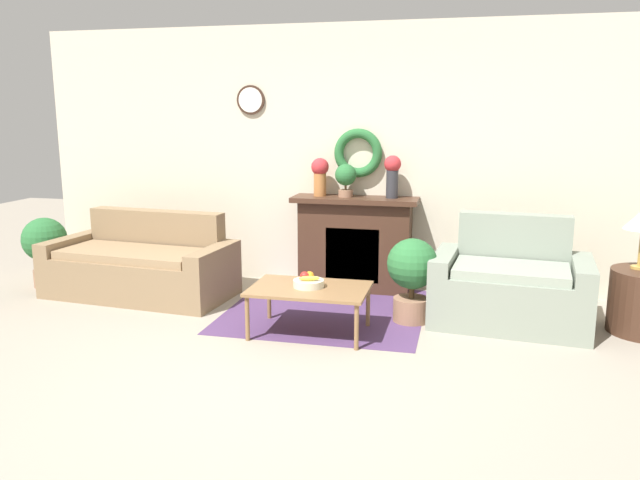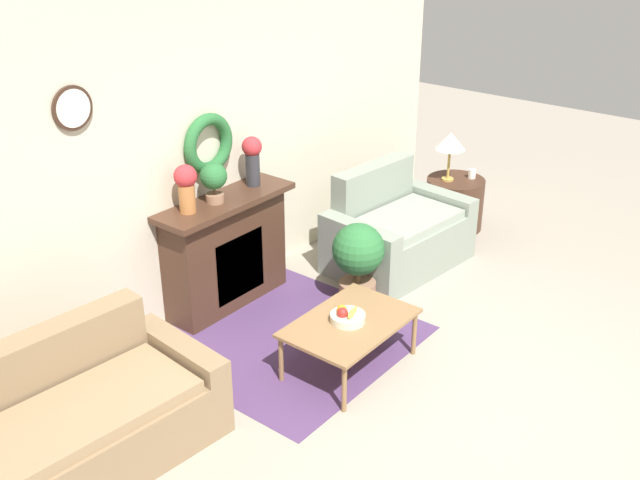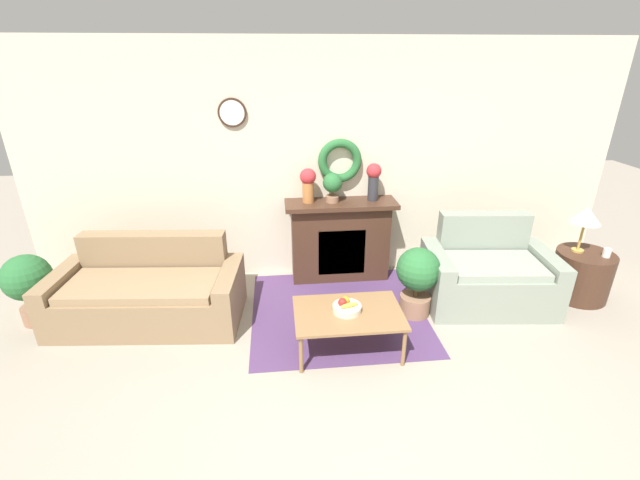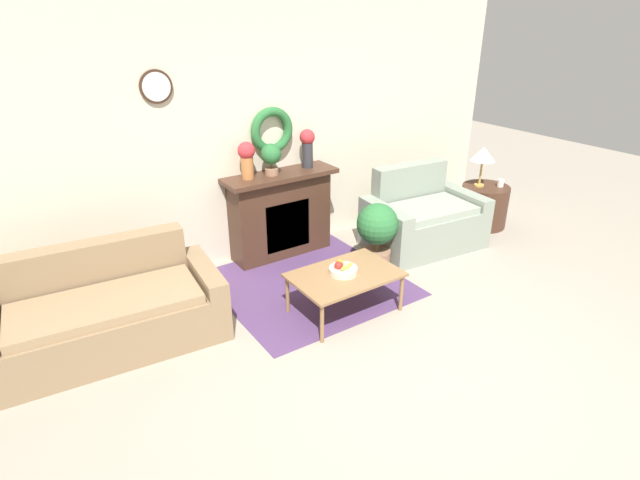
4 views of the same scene
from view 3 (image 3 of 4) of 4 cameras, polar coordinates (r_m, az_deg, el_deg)
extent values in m
plane|color=gray|center=(3.29, 7.61, -26.77)|extent=(16.00, 16.00, 0.00)
cube|color=#4C335B|center=(4.61, 2.39, -9.47)|extent=(1.80, 1.75, 0.01)
cube|color=beige|center=(4.98, 1.16, 10.05)|extent=(6.80, 0.06, 2.70)
cylinder|color=#382319|center=(4.81, -11.63, 16.29)|extent=(0.30, 0.02, 0.30)
cylinder|color=white|center=(4.80, -11.64, 16.27)|extent=(0.26, 0.01, 0.26)
torus|color=#286633|center=(4.90, 2.67, 10.48)|extent=(0.50, 0.10, 0.50)
cube|color=#42281C|center=(5.09, 2.66, -0.24)|extent=(1.14, 0.34, 0.92)
cube|color=black|center=(4.98, 2.91, -1.65)|extent=(0.54, 0.02, 0.55)
cube|color=orange|center=(5.00, 2.91, -2.41)|extent=(0.44, 0.01, 0.30)
cube|color=#42281C|center=(4.88, 2.83, 4.81)|extent=(1.28, 0.41, 0.05)
cube|color=#846B4C|center=(4.64, -22.22, -8.30)|extent=(1.55, 0.80, 0.41)
cube|color=#846B4C|center=(4.89, -20.90, -3.61)|extent=(1.51, 0.32, 0.82)
cube|color=#846B4C|center=(5.04, -30.88, -6.52)|extent=(0.25, 0.88, 0.55)
cube|color=#846B4C|center=(4.45, -11.82, -7.26)|extent=(0.25, 0.88, 0.55)
cube|color=#917554|center=(4.52, -22.69, -5.66)|extent=(1.48, 0.75, 0.08)
cube|color=gray|center=(4.91, 21.78, -6.01)|extent=(1.04, 0.76, 0.46)
cube|color=gray|center=(5.16, 20.53, -1.45)|extent=(0.99, 0.28, 0.92)
cube|color=gray|center=(4.78, 15.12, -4.98)|extent=(0.25, 0.86, 0.60)
cube|color=gray|center=(5.20, 27.41, -4.54)|extent=(0.25, 0.86, 0.60)
cube|color=gray|center=(4.79, 22.26, -3.20)|extent=(0.99, 0.70, 0.08)
cube|color=olive|center=(3.90, 3.79, -9.69)|extent=(0.97, 0.65, 0.03)
cylinder|color=olive|center=(3.74, -2.54, -15.03)|extent=(0.04, 0.04, 0.37)
cylinder|color=olive|center=(3.88, 11.13, -13.91)|extent=(0.04, 0.04, 0.37)
cylinder|color=olive|center=(4.20, -3.05, -10.18)|extent=(0.04, 0.04, 0.37)
cylinder|color=olive|center=(4.32, 9.01, -9.39)|extent=(0.04, 0.04, 0.37)
cylinder|color=beige|center=(3.88, 3.61, -9.08)|extent=(0.26, 0.26, 0.06)
sphere|color=#B2231E|center=(3.86, 3.01, -8.31)|extent=(0.08, 0.08, 0.08)
sphere|color=orange|center=(3.89, 3.43, -8.05)|extent=(0.08, 0.08, 0.08)
ellipsoid|color=yellow|center=(3.83, 3.91, -8.67)|extent=(0.17, 0.09, 0.04)
cylinder|color=#42281C|center=(5.57, 31.47, -3.99)|extent=(0.60, 0.60, 0.53)
cylinder|color=#B28E42|center=(5.46, 31.10, -1.18)|extent=(0.12, 0.12, 0.02)
cylinder|color=#B28E42|center=(5.40, 31.47, 0.43)|extent=(0.03, 0.03, 0.31)
cone|color=silver|center=(5.32, 32.02, 2.83)|extent=(0.31, 0.31, 0.17)
cylinder|color=silver|center=(5.46, 33.91, -1.43)|extent=(0.08, 0.08, 0.09)
cylinder|color=#AD6B38|center=(4.83, -1.59, 6.37)|extent=(0.13, 0.13, 0.23)
sphere|color=#B72D33|center=(4.78, -1.61, 8.46)|extent=(0.18, 0.18, 0.18)
cylinder|color=#2D2D33|center=(4.93, 7.09, 6.86)|extent=(0.12, 0.12, 0.28)
sphere|color=#B72D33|center=(4.88, 7.21, 9.13)|extent=(0.17, 0.17, 0.17)
cylinder|color=#8E664C|center=(4.86, 1.65, 5.51)|extent=(0.15, 0.15, 0.07)
cylinder|color=#4C3823|center=(4.84, 1.66, 6.25)|extent=(0.02, 0.02, 0.06)
sphere|color=#286633|center=(4.81, 1.68, 7.65)|extent=(0.22, 0.22, 0.22)
cylinder|color=#8E664C|center=(5.27, -33.47, -8.15)|extent=(0.28, 0.28, 0.18)
cylinder|color=#4C3823|center=(5.20, -33.85, -6.68)|extent=(0.05, 0.05, 0.13)
sphere|color=#286633|center=(5.09, -34.51, -4.14)|extent=(0.46, 0.46, 0.46)
cylinder|color=#8E664C|center=(4.64, 12.51, -8.39)|extent=(0.32, 0.32, 0.21)
cylinder|color=#4C3823|center=(4.55, 12.69, -6.60)|extent=(0.05, 0.05, 0.12)
sphere|color=#286633|center=(4.43, 12.98, -3.81)|extent=(0.44, 0.44, 0.44)
camera|label=1|loc=(2.53, 116.97, -28.84)|focal=35.00mm
camera|label=2|loc=(3.32, -93.24, 12.98)|focal=42.00mm
camera|label=4|loc=(1.83, -95.56, -0.46)|focal=28.00mm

